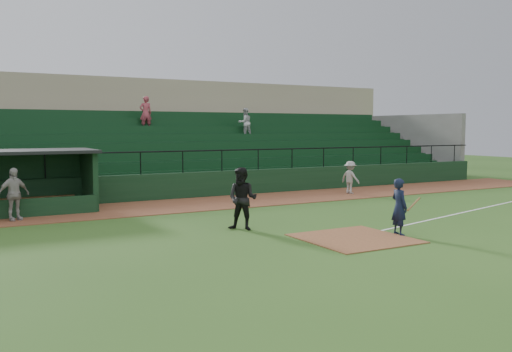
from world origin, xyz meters
TOP-DOWN VIEW (x-y plane):
  - ground at (0.00, 0.00)m, footprint 90.00×90.00m
  - warning_track at (0.00, 8.00)m, footprint 40.00×4.00m
  - home_plate_dirt at (0.00, -1.00)m, footprint 3.00×3.00m
  - foul_line at (8.00, 1.20)m, footprint 17.49×4.44m
  - stadium_structure at (-0.00, 16.46)m, footprint 38.00×13.08m
  - batter_at_plate at (1.55, -1.19)m, footprint 1.04×0.71m
  - umpire at (-2.23, 1.85)m, footprint 1.23×1.23m
  - runner at (6.85, 7.74)m, footprint 0.81×1.15m
  - dugout_player_a at (-8.46, 7.20)m, footprint 1.17×0.80m

SIDE VIEW (x-z plane):
  - ground at x=0.00m, z-range 0.00..0.00m
  - foul_line at x=8.00m, z-range 0.00..0.01m
  - warning_track at x=0.00m, z-range 0.00..0.03m
  - home_plate_dirt at x=0.00m, z-range 0.00..0.03m
  - runner at x=6.85m, z-range 0.03..1.64m
  - batter_at_plate at x=1.55m, z-range 0.00..1.74m
  - dugout_player_a at x=-8.46m, z-range 0.03..1.88m
  - umpire at x=-2.23m, z-range 0.00..2.01m
  - stadium_structure at x=0.00m, z-range -0.90..5.50m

